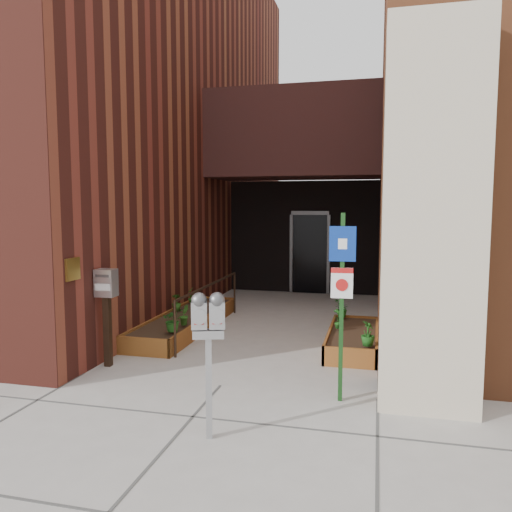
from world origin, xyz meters
The scene contains 15 objects.
ground centered at (0.00, 0.00, 0.00)m, with size 80.00×80.00×0.00m, color #9E9991.
architecture centered at (-0.18, 6.89, 4.98)m, with size 20.00×14.60×10.00m.
planter_left centered at (-1.55, 2.70, 0.13)m, with size 0.90×3.60×0.30m.
planter_right centered at (1.60, 2.20, 0.13)m, with size 0.80×2.20×0.30m.
handrail centered at (-1.05, 2.65, 0.75)m, with size 0.04×3.34×0.90m.
parking_meter centered at (0.34, -1.43, 1.16)m, with size 0.35×0.22×1.50m.
sign_post centered at (1.56, -0.14, 1.39)m, with size 0.31×0.08×2.26m.
payment_dropbox centered at (-1.84, 0.38, 1.03)m, with size 0.29×0.22×1.43m.
shrub_left_a centered at (-1.25, 1.40, 0.49)m, with size 0.34×0.34×0.38m, color #1D5217.
shrub_left_b centered at (-1.25, 1.87, 0.47)m, with size 0.19×0.19×0.34m, color #285B1A.
shrub_left_c centered at (-1.85, 2.97, 0.46)m, with size 0.18×0.18×0.32m, color #265618.
shrub_left_d centered at (-1.85, 3.72, 0.46)m, with size 0.17×0.17×0.33m, color #225F1B.
shrub_right_a centered at (1.85, 1.30, 0.48)m, with size 0.20×0.20×0.36m, color #194E16.
shrub_right_b centered at (1.35, 2.23, 0.47)m, with size 0.18×0.18×0.35m, color #1D5C1A.
shrub_right_c centered at (1.35, 3.10, 0.46)m, with size 0.28×0.28×0.32m, color #1E631C.
Camera 1 is at (1.95, -6.02, 2.34)m, focal length 35.00 mm.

